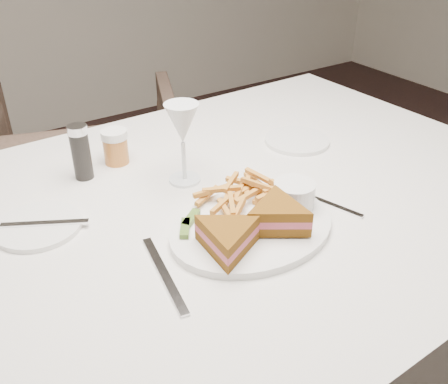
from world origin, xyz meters
name	(u,v)px	position (x,y,z in m)	size (l,w,h in m)	color
table	(213,333)	(-0.38, 0.23, 0.38)	(1.47, 0.98, 0.75)	silver
chair_far	(86,176)	(-0.35, 1.16, 0.37)	(0.71, 0.67, 0.73)	#4B392E
table_setting	(223,195)	(-0.37, 0.18, 0.79)	(0.80, 0.60, 0.18)	white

